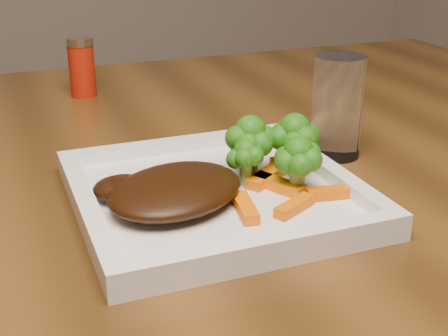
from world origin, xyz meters
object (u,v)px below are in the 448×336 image
object	(u,v)px
steak	(176,190)
spice_shaker	(82,67)
plate	(215,198)
drinking_glass	(337,107)

from	to	relation	value
steak	spice_shaker	xyz separation A→B (m)	(-0.01, 0.45, 0.02)
plate	drinking_glass	world-z (taller)	drinking_glass
plate	spice_shaker	size ratio (longest dim) A/B	2.93
plate	drinking_glass	xyz separation A→B (m)	(0.18, 0.07, 0.05)
spice_shaker	drinking_glass	bearing A→B (deg)	-57.16
steak	drinking_glass	distance (m)	0.24
plate	drinking_glass	distance (m)	0.20
steak	spice_shaker	bearing A→B (deg)	91.58
plate	steak	xyz separation A→B (m)	(-0.04, -0.01, 0.02)
drinking_glass	steak	bearing A→B (deg)	-159.44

